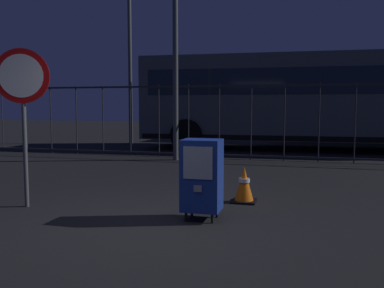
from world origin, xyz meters
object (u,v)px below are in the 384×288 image
object	(u,v)px
stop_sign	(22,94)
street_light_near_left	(130,32)
newspaper_box_primary	(202,175)
traffic_cone	(244,185)
bus_near	(307,97)

from	to	relation	value
stop_sign	street_light_near_left	xyz separation A→B (m)	(-2.62, 9.82, 2.54)
newspaper_box_primary	traffic_cone	bearing A→B (deg)	71.19
traffic_cone	bus_near	xyz separation A→B (m)	(0.85, 7.99, 1.45)
traffic_cone	bus_near	bearing A→B (deg)	83.94
traffic_cone	street_light_near_left	xyz separation A→B (m)	(-5.57, 8.70, 3.88)
newspaper_box_primary	bus_near	world-z (taller)	bus_near
stop_sign	bus_near	distance (m)	9.86
newspaper_box_primary	street_light_near_left	xyz separation A→B (m)	(-5.19, 9.81, 3.57)
bus_near	street_light_near_left	size ratio (longest dim) A/B	1.48
street_light_near_left	stop_sign	bearing A→B (deg)	-75.08
newspaper_box_primary	bus_near	xyz separation A→B (m)	(1.23, 9.09, 1.14)
street_light_near_left	bus_near	bearing A→B (deg)	-6.40
stop_sign	newspaper_box_primary	bearing A→B (deg)	0.17
newspaper_box_primary	traffic_cone	size ratio (longest dim) A/B	1.92
newspaper_box_primary	street_light_near_left	bearing A→B (deg)	117.89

